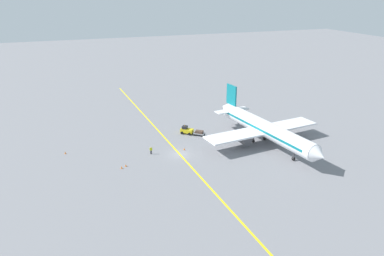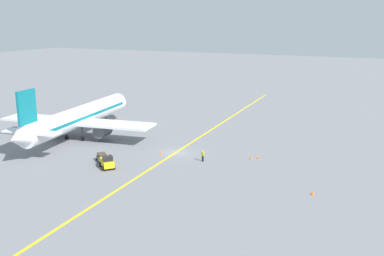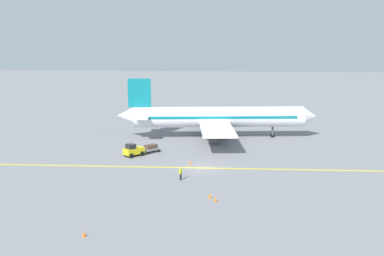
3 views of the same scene
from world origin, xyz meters
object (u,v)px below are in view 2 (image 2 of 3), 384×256
object	(u,v)px
airplane_at_gate	(78,117)
ground_crew_worker	(203,155)
traffic_cone_mid_apron	(313,193)
traffic_cone_by_wingtip	(251,157)
traffic_cone_near_nose	(161,153)
traffic_cone_far_edge	(258,157)
baggage_cart_trailing	(102,157)
baggage_tug_white	(107,162)

from	to	relation	value
airplane_at_gate	ground_crew_worker	bearing A→B (deg)	-7.38
traffic_cone_mid_apron	traffic_cone_by_wingtip	world-z (taller)	same
traffic_cone_near_nose	traffic_cone_far_edge	world-z (taller)	same
traffic_cone_mid_apron	traffic_cone_far_edge	distance (m)	14.98
traffic_cone_near_nose	traffic_cone_by_wingtip	xyz separation A→B (m)	(13.51, 3.57, 0.00)
traffic_cone_near_nose	traffic_cone_far_edge	bearing A→B (deg)	16.25
traffic_cone_mid_apron	traffic_cone_by_wingtip	xyz separation A→B (m)	(-10.99, 10.46, 0.00)
ground_crew_worker	traffic_cone_far_edge	bearing A→B (deg)	33.18
baggage_cart_trailing	traffic_cone_mid_apron	bearing A→B (deg)	-0.22
ground_crew_worker	traffic_cone_near_nose	size ratio (longest dim) A/B	3.05
baggage_cart_trailing	traffic_cone_far_edge	world-z (taller)	baggage_cart_trailing
traffic_cone_near_nose	baggage_tug_white	bearing A→B (deg)	-112.50
baggage_tug_white	baggage_cart_trailing	xyz separation A→B (m)	(-2.45, 2.21, -0.14)
airplane_at_gate	traffic_cone_mid_apron	world-z (taller)	airplane_at_gate
baggage_cart_trailing	traffic_cone_mid_apron	world-z (taller)	baggage_cart_trailing
traffic_cone_mid_apron	baggage_tug_white	bearing A→B (deg)	-175.77
baggage_tug_white	traffic_cone_far_edge	world-z (taller)	baggage_tug_white
baggage_tug_white	traffic_cone_by_wingtip	xyz separation A→B (m)	(17.23, 12.55, -0.63)
baggage_tug_white	traffic_cone_by_wingtip	size ratio (longest dim) A/B	5.88
baggage_tug_white	traffic_cone_near_nose	world-z (taller)	baggage_tug_white
baggage_tug_white	traffic_cone_by_wingtip	world-z (taller)	baggage_tug_white
traffic_cone_by_wingtip	ground_crew_worker	bearing A→B (deg)	-147.00
airplane_at_gate	traffic_cone_far_edge	world-z (taller)	airplane_at_gate
ground_crew_worker	traffic_cone_by_wingtip	bearing A→B (deg)	33.00
airplane_at_gate	baggage_tug_white	bearing A→B (deg)	-39.62
airplane_at_gate	traffic_cone_by_wingtip	xyz separation A→B (m)	(31.50, 0.73, -3.43)
airplane_at_gate	traffic_cone_near_nose	xyz separation A→B (m)	(18.00, -2.83, -3.43)
baggage_tug_white	ground_crew_worker	distance (m)	13.96
baggage_cart_trailing	baggage_tug_white	bearing A→B (deg)	-42.06
baggage_cart_trailing	traffic_cone_far_edge	xyz separation A→B (m)	(20.63, 10.99, -0.49)
traffic_cone_far_edge	baggage_cart_trailing	bearing A→B (deg)	-151.95
ground_crew_worker	baggage_tug_white	bearing A→B (deg)	-142.30
airplane_at_gate	baggage_cart_trailing	size ratio (longest dim) A/B	12.39
airplane_at_gate	baggage_cart_trailing	xyz separation A→B (m)	(11.83, -9.61, -2.95)
traffic_cone_by_wingtip	baggage_tug_white	bearing A→B (deg)	-143.92
baggage_cart_trailing	traffic_cone_far_edge	distance (m)	23.38
traffic_cone_by_wingtip	traffic_cone_far_edge	size ratio (longest dim) A/B	1.00
airplane_at_gate	traffic_cone_by_wingtip	distance (m)	31.70
traffic_cone_mid_apron	traffic_cone_far_edge	bearing A→B (deg)	132.09
baggage_cart_trailing	traffic_cone_by_wingtip	bearing A→B (deg)	27.73
airplane_at_gate	traffic_cone_mid_apron	bearing A→B (deg)	-12.90
baggage_cart_trailing	traffic_cone_near_nose	distance (m)	9.18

